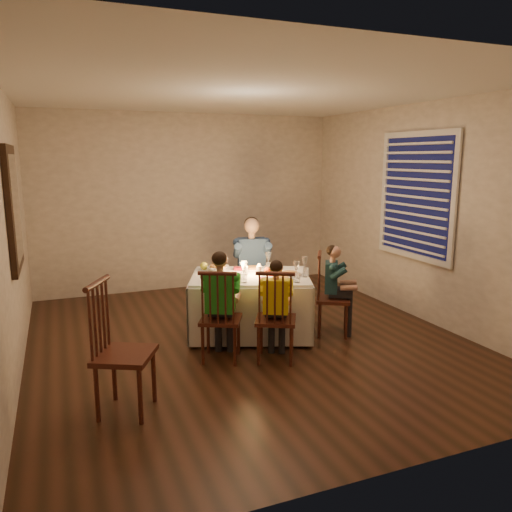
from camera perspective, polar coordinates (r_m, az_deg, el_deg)
name	(u,v)px	position (r m, az deg, el deg)	size (l,w,h in m)	color
ground	(249,340)	(5.52, -0.83, -9.62)	(5.00, 5.00, 0.00)	black
wall_left	(9,234)	(4.88, -26.42, 2.24)	(0.02, 5.00, 2.60)	beige
wall_right	(423,213)	(6.35, 18.52, 4.66)	(0.02, 5.00, 2.60)	beige
wall_back	(189,202)	(7.57, -7.68, 6.11)	(4.50, 0.02, 2.60)	beige
ceiling	(248,92)	(5.19, -0.91, 18.27)	(5.00, 5.00, 0.00)	white
dining_table	(250,292)	(5.57, -0.64, -4.16)	(1.57, 1.36, 0.65)	silver
chair_adult	(252,314)	(6.39, -0.46, -6.66)	(0.38, 0.36, 0.93)	#33110E
chair_near_left	(221,359)	(5.05, -3.98, -11.68)	(0.38, 0.36, 0.93)	#33110E
chair_near_right	(275,360)	(5.03, 2.24, -11.74)	(0.38, 0.36, 0.93)	#33110E
chair_end	(332,334)	(5.78, 8.70, -8.77)	(0.38, 0.36, 0.93)	#33110E
chair_extra	(128,411)	(4.24, -14.43, -16.77)	(0.43, 0.41, 1.06)	#33110E
adult	(252,314)	(6.39, -0.46, -6.66)	(0.45, 0.41, 1.24)	navy
child_green	(221,359)	(5.05, -3.98, -11.68)	(0.37, 0.34, 1.09)	green
child_yellow	(275,360)	(5.03, 2.24, -11.74)	(0.32, 0.29, 1.01)	yellow
child_teal	(332,334)	(5.78, 8.70, -8.77)	(0.32, 0.30, 1.02)	#1B3C43
setting_adult	(254,269)	(5.77, -0.27, -1.49)	(0.26, 0.26, 0.02)	silver
setting_green	(228,280)	(5.28, -3.25, -2.73)	(0.26, 0.26, 0.02)	silver
setting_yellow	(281,280)	(5.28, 2.82, -2.72)	(0.26, 0.26, 0.02)	silver
setting_teal	(290,274)	(5.53, 3.88, -2.09)	(0.26, 0.26, 0.02)	silver
candle_left	(245,271)	(5.51, -1.23, -1.69)	(0.06, 0.06, 0.10)	white
candle_right	(259,271)	(5.51, 0.35, -1.68)	(0.06, 0.06, 0.10)	white
squash	(204,266)	(5.80, -5.97, -1.14)	(0.09, 0.09, 0.09)	yellow
orange_fruit	(267,271)	(5.56, 1.30, -1.67)	(0.08, 0.08, 0.08)	#F65614
serving_bowl	(218,268)	(5.72, -4.38, -1.43)	(0.23, 0.23, 0.06)	silver
wall_mirror	(13,208)	(5.15, -26.00, 4.94)	(0.06, 0.95, 1.15)	black
window_blinds	(415,196)	(6.38, 17.75, 6.54)	(0.07, 1.34, 1.54)	#0D1037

